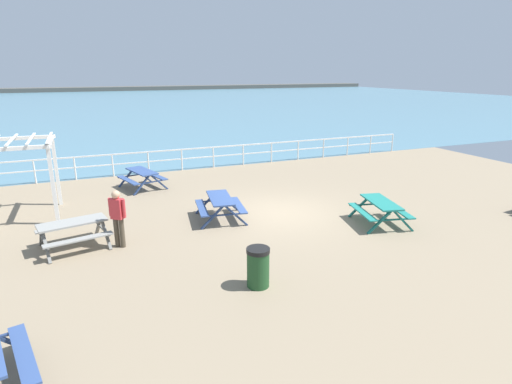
% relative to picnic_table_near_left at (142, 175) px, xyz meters
% --- Properties ---
extents(ground_plane, '(30.00, 24.00, 0.20)m').
position_rel_picnic_table_near_left_xyz_m(ground_plane, '(3.96, -5.13, -0.68)').
color(ground_plane, gray).
extents(sea_band, '(142.00, 90.00, 0.01)m').
position_rel_picnic_table_near_left_xyz_m(sea_band, '(3.96, 47.62, -0.58)').
color(sea_band, teal).
rests_on(sea_band, ground).
extents(distant_shoreline, '(142.00, 6.00, 1.80)m').
position_rel_picnic_table_near_left_xyz_m(distant_shoreline, '(3.96, 90.62, -0.58)').
color(distant_shoreline, '#4C4C47').
rests_on(distant_shoreline, ground).
extents(seaward_railing, '(23.07, 0.07, 1.08)m').
position_rel_picnic_table_near_left_xyz_m(seaward_railing, '(3.96, 2.62, 0.15)').
color(seaward_railing, white).
rests_on(seaward_railing, ground).
extents(picnic_table_near_left, '(1.94, 2.15, 0.80)m').
position_rel_picnic_table_near_left_xyz_m(picnic_table_near_left, '(0.00, 0.00, 0.00)').
color(picnic_table_near_left, '#334C84').
rests_on(picnic_table_near_left, ground).
extents(picnic_table_near_right, '(1.88, 2.10, 0.80)m').
position_rel_picnic_table_near_left_xyz_m(picnic_table_near_right, '(6.51, -7.39, 0.00)').
color(picnic_table_near_right, '#1E7A70').
rests_on(picnic_table_near_right, ground).
extents(picnic_table_far_right, '(1.78, 2.01, 0.80)m').
position_rel_picnic_table_near_left_xyz_m(picnic_table_far_right, '(1.85, -4.95, 0.00)').
color(picnic_table_far_right, '#334C84').
rests_on(picnic_table_far_right, ground).
extents(picnic_table_seaward, '(2.07, 1.85, 0.80)m').
position_rel_picnic_table_near_left_xyz_m(picnic_table_seaward, '(-2.69, -5.56, 0.00)').
color(picnic_table_seaward, gray).
rests_on(picnic_table_seaward, ground).
extents(visitor, '(0.43, 0.39, 1.66)m').
position_rel_picnic_table_near_left_xyz_m(visitor, '(-1.50, -6.00, 0.36)').
color(visitor, '#4C4233').
rests_on(visitor, ground).
extents(lattice_pergola, '(2.47, 2.59, 2.70)m').
position_rel_picnic_table_near_left_xyz_m(lattice_pergola, '(-4.28, -2.19, 1.41)').
color(lattice_pergola, white).
rests_on(lattice_pergola, ground).
extents(litter_bin, '(0.55, 0.55, 0.95)m').
position_rel_picnic_table_near_left_xyz_m(litter_bin, '(1.23, -9.61, -0.10)').
color(litter_bin, '#1E4723').
rests_on(litter_bin, ground).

